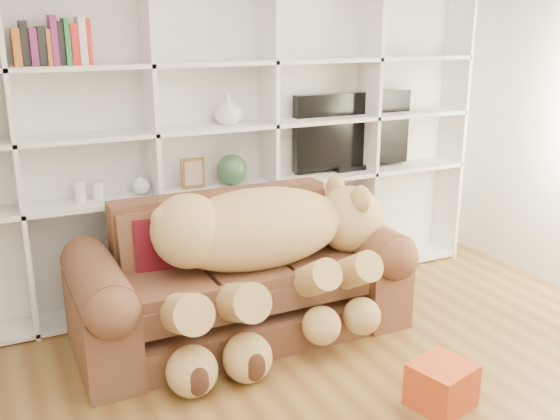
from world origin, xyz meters
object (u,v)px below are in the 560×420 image
teddy_bear (265,247)px  tv (353,132)px  gift_box (442,385)px  sofa (240,284)px

teddy_bear → tv: (1.17, 0.85, 0.52)m
teddy_bear → gift_box: size_ratio=5.77×
sofa → gift_box: size_ratio=6.99×
gift_box → tv: 2.30m
teddy_bear → tv: bearing=38.4°
teddy_bear → gift_box: bearing=-61.1°
sofa → tv: bearing=27.6°
gift_box → sofa: bearing=117.1°
sofa → teddy_bear: bearing=-59.3°
sofa → gift_box: bearing=-62.9°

